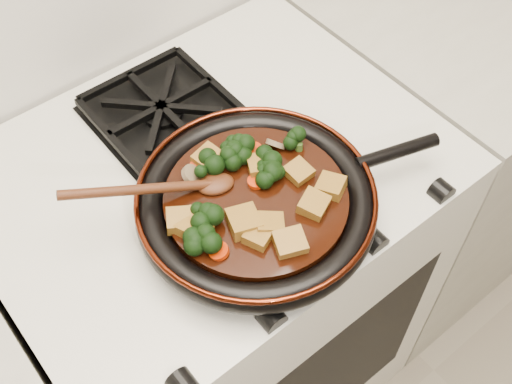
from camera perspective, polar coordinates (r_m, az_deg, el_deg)
stove at (r=1.44m, az=-3.06°, el=-8.97°), size 0.76×0.60×0.90m
burner_grate_front at (r=0.98m, az=0.69°, el=-1.88°), size 0.23×0.23×0.03m
burner_grate_back at (r=1.13m, az=-8.35°, el=7.19°), size 0.23×0.23×0.03m
skillet at (r=0.96m, az=0.11°, el=-0.90°), size 0.48×0.36×0.05m
braising_sauce at (r=0.95m, az=0.00°, el=-0.76°), size 0.27×0.27×0.02m
tofu_cube_0 at (r=0.91m, az=-5.63°, el=-3.11°), size 0.05×0.05×0.03m
tofu_cube_1 at (r=0.90m, az=0.18°, el=-3.96°), size 0.05×0.05×0.02m
tofu_cube_2 at (r=0.91m, az=-1.08°, el=-2.68°), size 0.06×0.06×0.03m
tofu_cube_3 at (r=0.95m, az=6.67°, el=0.49°), size 0.05×0.05×0.03m
tofu_cube_4 at (r=0.89m, az=3.03°, el=-4.55°), size 0.06×0.05×0.03m
tofu_cube_5 at (r=0.93m, az=5.14°, el=-1.15°), size 0.05×0.05×0.03m
tofu_cube_6 at (r=0.97m, az=0.50°, el=2.32°), size 0.05×0.06×0.03m
tofu_cube_7 at (r=0.92m, az=-4.85°, el=-2.45°), size 0.05×0.05×0.02m
tofu_cube_8 at (r=0.92m, az=-6.74°, el=-2.53°), size 0.05×0.05×0.03m
tofu_cube_9 at (r=0.91m, az=1.23°, el=-2.95°), size 0.05×0.05×0.03m
tofu_cube_10 at (r=0.97m, az=3.81°, el=1.76°), size 0.04×0.04×0.02m
tofu_cube_11 at (r=0.98m, az=-4.18°, el=2.88°), size 0.05×0.05×0.03m
broccoli_floret_0 at (r=0.97m, az=-4.52°, el=2.25°), size 0.08×0.08×0.07m
broccoli_floret_1 at (r=0.91m, az=-4.87°, el=-2.11°), size 0.07×0.07×0.06m
broccoli_floret_2 at (r=0.96m, az=1.16°, el=1.52°), size 0.09×0.08×0.06m
broccoli_floret_3 at (r=0.97m, az=0.77°, el=2.45°), size 0.08×0.07×0.06m
broccoli_floret_4 at (r=0.99m, az=-1.09°, el=3.65°), size 0.09×0.08×0.06m
broccoli_floret_5 at (r=1.00m, az=3.85°, el=4.17°), size 0.07×0.08×0.06m
broccoli_floret_6 at (r=0.89m, az=-4.86°, el=-4.43°), size 0.09×0.09×0.07m
broccoli_floret_7 at (r=0.98m, az=-2.23°, el=3.71°), size 0.08×0.08×0.07m
broccoli_floret_8 at (r=0.98m, az=-2.19°, el=2.96°), size 0.08×0.08×0.06m
carrot_coin_0 at (r=0.89m, az=-3.33°, el=-5.28°), size 0.03×0.03×0.02m
carrot_coin_1 at (r=1.00m, az=-0.24°, el=3.78°), size 0.03×0.03×0.01m
carrot_coin_2 at (r=0.98m, az=-5.14°, el=2.21°), size 0.03×0.03×0.02m
carrot_coin_3 at (r=0.96m, az=0.01°, el=0.94°), size 0.03×0.03×0.01m
mushroom_slice_0 at (r=1.00m, az=1.75°, el=4.29°), size 0.04×0.04×0.03m
mushroom_slice_1 at (r=0.97m, az=-5.67°, el=1.49°), size 0.05×0.05×0.03m
mushroom_slice_2 at (r=0.90m, az=-4.69°, el=-3.69°), size 0.04×0.04×0.02m
wooden_spoon at (r=0.94m, az=-7.29°, el=0.45°), size 0.15×0.08×0.23m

